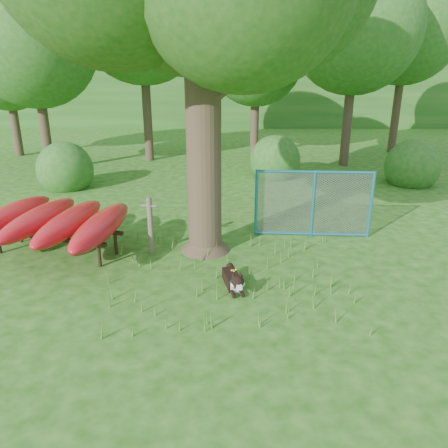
{
  "coord_description": "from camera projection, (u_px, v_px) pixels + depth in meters",
  "views": [
    {
      "loc": [
        0.22,
        -6.44,
        3.76
      ],
      "look_at": [
        0.2,
        1.2,
        1.0
      ],
      "focal_mm": 35.0,
      "sensor_mm": 36.0,
      "label": 1
    }
  ],
  "objects": [
    {
      "name": "ground",
      "position": [
        212.0,
        304.0,
        7.33
      ],
      "size": [
        80.0,
        80.0,
        0.0
      ],
      "primitive_type": "plane",
      "color": "#1E5310",
      "rests_on": "ground"
    },
    {
      "name": "wooden_post",
      "position": [
        150.0,
        224.0,
        9.18
      ],
      "size": [
        0.34,
        0.12,
        1.23
      ],
      "rotation": [
        0.0,
        0.0,
        -0.11
      ],
      "color": "brown",
      "rests_on": "ground"
    },
    {
      "name": "kayak_rack",
      "position": [
        54.0,
        221.0,
        9.07
      ],
      "size": [
        3.22,
        3.46,
        0.97
      ],
      "rotation": [
        0.0,
        0.0,
        -0.28
      ],
      "color": "black",
      "rests_on": "ground"
    },
    {
      "name": "husky_dog",
      "position": [
        234.0,
        280.0,
        7.8
      ],
      "size": [
        0.41,
        1.01,
        0.45
      ],
      "rotation": [
        0.0,
        0.0,
        0.22
      ],
      "color": "black",
      "rests_on": "ground"
    },
    {
      "name": "fence_section",
      "position": [
        313.0,
        204.0,
        10.04
      ],
      "size": [
        2.68,
        0.25,
        2.62
      ],
      "rotation": [
        0.0,
        0.0,
        -0.07
      ],
      "color": "teal",
      "rests_on": "ground"
    },
    {
      "name": "wildflower_clump",
      "position": [
        233.0,
        271.0,
        8.06
      ],
      "size": [
        0.11,
        0.11,
        0.24
      ],
      "rotation": [
        0.0,
        0.0,
        -0.28
      ],
      "color": "#4A812A",
      "rests_on": "ground"
    },
    {
      "name": "bg_tree_a",
      "position": [
        33.0,
        45.0,
        15.23
      ],
      "size": [
        4.4,
        4.4,
        6.7
      ],
      "color": "#3D2E21",
      "rests_on": "ground"
    },
    {
      "name": "bg_tree_b",
      "position": [
        142.0,
        15.0,
        16.72
      ],
      "size": [
        5.2,
        5.2,
        8.22
      ],
      "color": "#3D2E21",
      "rests_on": "ground"
    },
    {
      "name": "bg_tree_c",
      "position": [
        256.0,
        58.0,
        18.16
      ],
      "size": [
        4.0,
        4.0,
        6.12
      ],
      "color": "#3D2E21",
      "rests_on": "ground"
    },
    {
      "name": "bg_tree_d",
      "position": [
        356.0,
        28.0,
        15.93
      ],
      "size": [
        4.8,
        4.8,
        7.5
      ],
      "color": "#3D2E21",
      "rests_on": "ground"
    },
    {
      "name": "bg_tree_e",
      "position": [
        407.0,
        30.0,
        18.7
      ],
      "size": [
        4.6,
        4.6,
        7.55
      ],
      "color": "#3D2E21",
      "rests_on": "ground"
    },
    {
      "name": "bg_tree_f",
      "position": [
        6.0,
        67.0,
        18.32
      ],
      "size": [
        3.6,
        3.6,
        5.55
      ],
      "color": "#3D2E21",
      "rests_on": "ground"
    },
    {
      "name": "shrub_left",
      "position": [
        67.0,
        187.0,
        14.4
      ],
      "size": [
        1.8,
        1.8,
        1.8
      ],
      "primitive_type": "sphere",
      "color": "#245D1E",
      "rests_on": "ground"
    },
    {
      "name": "shrub_right",
      "position": [
        410.0,
        184.0,
        14.84
      ],
      "size": [
        1.8,
        1.8,
        1.8
      ],
      "primitive_type": "sphere",
      "color": "#245D1E",
      "rests_on": "ground"
    },
    {
      "name": "shrub_mid",
      "position": [
        274.0,
        177.0,
        15.79
      ],
      "size": [
        1.8,
        1.8,
        1.8
      ],
      "primitive_type": "sphere",
      "color": "#245D1E",
      "rests_on": "ground"
    },
    {
      "name": "wooded_hillside",
      "position": [
        222.0,
        77.0,
        32.65
      ],
      "size": [
        80.0,
        12.0,
        6.0
      ],
      "primitive_type": "cube",
      "color": "#245D1E",
      "rests_on": "ground"
    }
  ]
}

